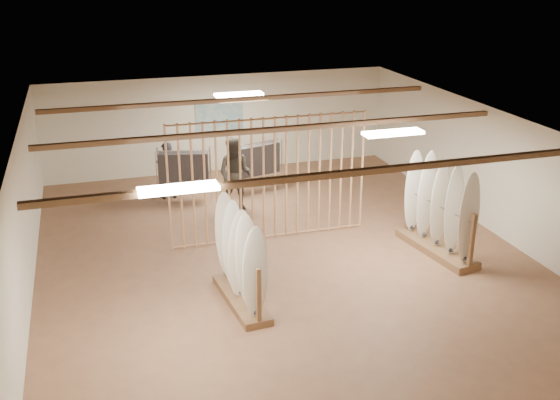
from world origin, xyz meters
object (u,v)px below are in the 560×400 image
object	(u,v)px
shopper_b	(235,170)
rack_right	(438,221)
shopper_a	(167,167)
clothing_rack_b	(257,159)
clothing_rack_a	(184,168)
rack_left	(241,271)

from	to	relation	value
shopper_b	rack_right	bearing A→B (deg)	-15.10
shopper_a	clothing_rack_b	bearing A→B (deg)	173.44
clothing_rack_b	shopper_b	size ratio (longest dim) A/B	0.68
shopper_a	clothing_rack_a	bearing A→B (deg)	129.24
rack_left	shopper_b	bearing A→B (deg)	72.64
rack_right	shopper_a	bearing A→B (deg)	126.68
clothing_rack_a	clothing_rack_b	size ratio (longest dim) A/B	1.01
rack_right	shopper_b	size ratio (longest dim) A/B	1.08
clothing_rack_b	rack_left	bearing A→B (deg)	-124.14
rack_right	shopper_b	world-z (taller)	rack_right
rack_left	clothing_rack_a	bearing A→B (deg)	86.39
clothing_rack_b	shopper_a	xyz separation A→B (m)	(-2.33, 0.25, -0.06)
clothing_rack_b	shopper_a	size ratio (longest dim) A/B	0.82
rack_right	clothing_rack_a	size ratio (longest dim) A/B	1.58
clothing_rack_b	rack_right	bearing A→B (deg)	-76.59
shopper_a	rack_left	bearing A→B (deg)	94.51
rack_right	clothing_rack_a	bearing A→B (deg)	127.17
rack_left	shopper_b	size ratio (longest dim) A/B	0.96
rack_left	shopper_a	size ratio (longest dim) A/B	1.16
rack_right	clothing_rack_b	distance (m)	5.45
rack_left	clothing_rack_b	world-z (taller)	rack_left
rack_right	shopper_b	xyz separation A→B (m)	(-3.51, 3.71, 0.33)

